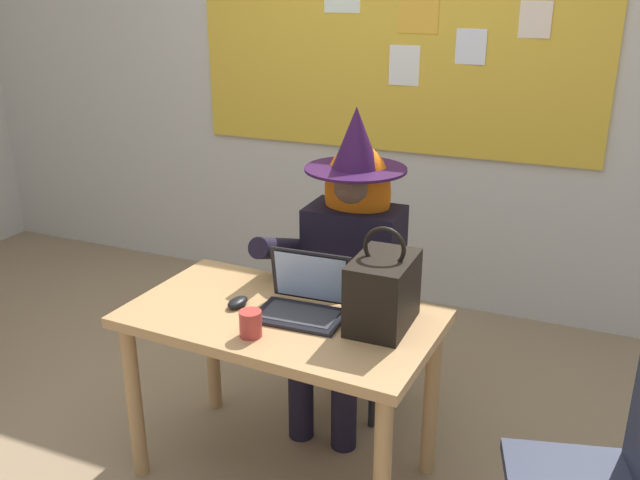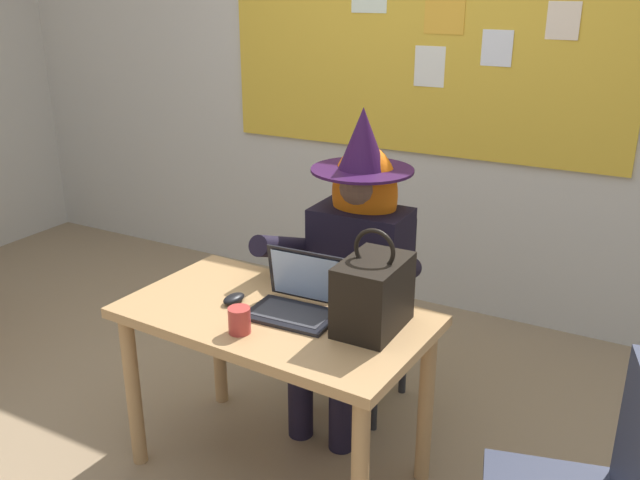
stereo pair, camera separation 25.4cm
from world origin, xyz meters
name	(u,v)px [view 1 (the left image)]	position (x,y,z in m)	size (l,w,h in m)	color
ground_plane	(254,453)	(0.00, 0.00, 0.00)	(24.00, 24.00, 0.00)	#937A5B
wall_back_bulletin	(392,85)	(0.00, 1.78, 1.33)	(6.21, 2.02, 2.63)	beige
desk_main	(282,339)	(0.17, -0.05, 0.61)	(1.20, 0.71, 0.72)	tan
chair_at_desk	(358,298)	(0.23, 0.64, 0.50)	(0.42, 0.42, 0.89)	black
person_costumed	(350,251)	(0.23, 0.52, 0.78)	(0.60, 0.69, 1.40)	black
laptop	(304,300)	(0.25, -0.01, 0.77)	(0.34, 0.26, 0.22)	black
computer_mouse	(238,302)	(-0.01, -0.06, 0.74)	(0.06, 0.10, 0.03)	black
handbag	(383,291)	(0.54, 0.01, 0.85)	(0.20, 0.30, 0.38)	black
coffee_mug	(251,324)	(0.15, -0.25, 0.77)	(0.08, 0.08, 0.10)	#B23833
chair_extra_corner	(609,474)	(1.35, -0.24, 0.51)	(0.51, 0.51, 0.90)	#2D3347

